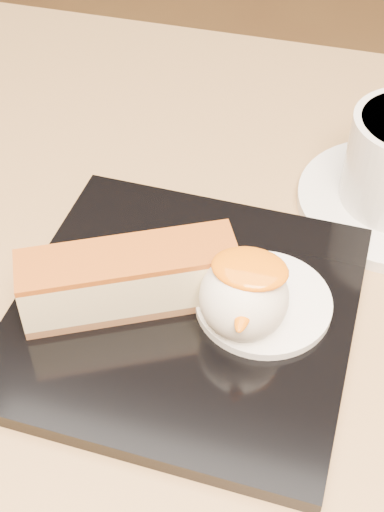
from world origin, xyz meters
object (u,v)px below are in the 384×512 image
(ice_cream_scoop, at_px, (244,297))
(dessert_plate, at_px, (184,312))
(cheesecake, at_px, (129,279))
(table, at_px, (181,455))

(ice_cream_scoop, bearing_deg, dessert_plate, 172.87)
(dessert_plate, bearing_deg, ice_cream_scoop, -7.13)
(cheesecake, relative_size, ice_cream_scoop, 2.51)
(cheesecake, xyz_separation_m, ice_cream_scoop, (0.07, 0.00, 0.00))
(table, xyz_separation_m, dessert_plate, (-0.00, 0.02, 0.16))
(dessert_plate, relative_size, cheesecake, 1.57)
(table, bearing_deg, dessert_plate, 93.21)
(table, relative_size, ice_cream_scoop, 14.30)
(dessert_plate, xyz_separation_m, cheesecake, (-0.04, -0.00, 0.03))
(cheesecake, bearing_deg, ice_cream_scoop, -27.10)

